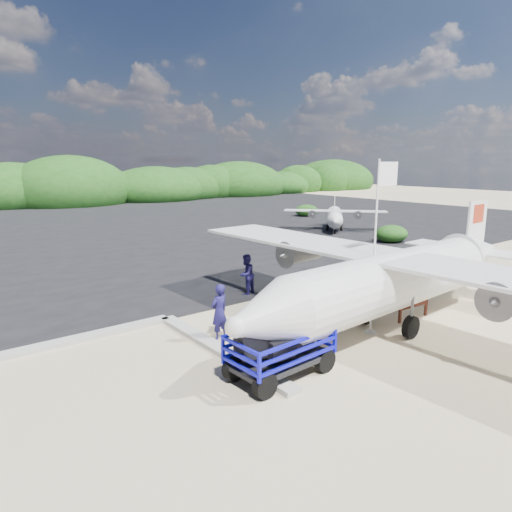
{
  "coord_description": "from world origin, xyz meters",
  "views": [
    {
      "loc": [
        -11.73,
        -9.7,
        5.82
      ],
      "look_at": [
        -0.43,
        4.84,
        1.94
      ],
      "focal_mm": 32.0,
      "sensor_mm": 36.0,
      "label": 1
    }
  ],
  "objects_px": {
    "flagpole": "(370,332)",
    "crew_a": "(219,312)",
    "crew_b": "(246,274)",
    "aircraft_large": "(260,223)",
    "signboard": "(413,319)",
    "crew_c": "(358,284)",
    "baggage_cart": "(280,376)"
  },
  "relations": [
    {
      "from": "crew_a",
      "to": "aircraft_large",
      "type": "relative_size",
      "value": 0.11
    },
    {
      "from": "flagpole",
      "to": "aircraft_large",
      "type": "height_order",
      "value": "flagpole"
    },
    {
      "from": "crew_c",
      "to": "crew_b",
      "type": "bearing_deg",
      "value": -27.4
    },
    {
      "from": "crew_b",
      "to": "aircraft_large",
      "type": "bearing_deg",
      "value": -152.18
    },
    {
      "from": "signboard",
      "to": "crew_b",
      "type": "xyz_separation_m",
      "value": [
        -2.97,
        6.42,
        0.9
      ]
    },
    {
      "from": "flagpole",
      "to": "crew_b",
      "type": "xyz_separation_m",
      "value": [
        -0.66,
        6.28,
        0.9
      ]
    },
    {
      "from": "crew_b",
      "to": "crew_c",
      "type": "relative_size",
      "value": 1.21
    },
    {
      "from": "aircraft_large",
      "to": "flagpole",
      "type": "bearing_deg",
      "value": 56.75
    },
    {
      "from": "crew_a",
      "to": "aircraft_large",
      "type": "distance_m",
      "value": 28.91
    },
    {
      "from": "baggage_cart",
      "to": "flagpole",
      "type": "bearing_deg",
      "value": 4.1
    },
    {
      "from": "crew_a",
      "to": "crew_b",
      "type": "height_order",
      "value": "crew_a"
    },
    {
      "from": "flagpole",
      "to": "crew_b",
      "type": "distance_m",
      "value": 6.38
    },
    {
      "from": "baggage_cart",
      "to": "crew_b",
      "type": "relative_size",
      "value": 1.74
    },
    {
      "from": "signboard",
      "to": "crew_a",
      "type": "xyz_separation_m",
      "value": [
        -6.76,
        2.8,
        0.94
      ]
    },
    {
      "from": "crew_b",
      "to": "aircraft_large",
      "type": "xyz_separation_m",
      "value": [
        15.18,
        18.18,
        -0.9
      ]
    },
    {
      "from": "signboard",
      "to": "crew_b",
      "type": "relative_size",
      "value": 0.94
    },
    {
      "from": "crew_c",
      "to": "aircraft_large",
      "type": "height_order",
      "value": "aircraft_large"
    },
    {
      "from": "baggage_cart",
      "to": "crew_b",
      "type": "bearing_deg",
      "value": 57.32
    },
    {
      "from": "flagpole",
      "to": "signboard",
      "type": "relative_size",
      "value": 3.46
    },
    {
      "from": "baggage_cart",
      "to": "crew_b",
      "type": "height_order",
      "value": "crew_b"
    },
    {
      "from": "crew_c",
      "to": "flagpole",
      "type": "bearing_deg",
      "value": 70.02
    },
    {
      "from": "flagpole",
      "to": "crew_a",
      "type": "height_order",
      "value": "flagpole"
    },
    {
      "from": "flagpole",
      "to": "signboard",
      "type": "distance_m",
      "value": 2.31
    },
    {
      "from": "signboard",
      "to": "crew_c",
      "type": "distance_m",
      "value": 2.81
    },
    {
      "from": "crew_a",
      "to": "crew_c",
      "type": "bearing_deg",
      "value": 166.49
    },
    {
      "from": "crew_c",
      "to": "aircraft_large",
      "type": "distance_m",
      "value": 25.04
    },
    {
      "from": "flagpole",
      "to": "crew_b",
      "type": "height_order",
      "value": "flagpole"
    },
    {
      "from": "signboard",
      "to": "crew_c",
      "type": "relative_size",
      "value": 1.14
    },
    {
      "from": "baggage_cart",
      "to": "flagpole",
      "type": "xyz_separation_m",
      "value": [
        4.58,
        0.56,
        0.0
      ]
    },
    {
      "from": "baggage_cart",
      "to": "crew_c",
      "type": "height_order",
      "value": "crew_c"
    },
    {
      "from": "flagpole",
      "to": "crew_c",
      "type": "xyz_separation_m",
      "value": [
        2.4,
        2.56,
        0.74
      ]
    },
    {
      "from": "signboard",
      "to": "aircraft_large",
      "type": "xyz_separation_m",
      "value": [
        12.21,
        24.61,
        0.0
      ]
    }
  ]
}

